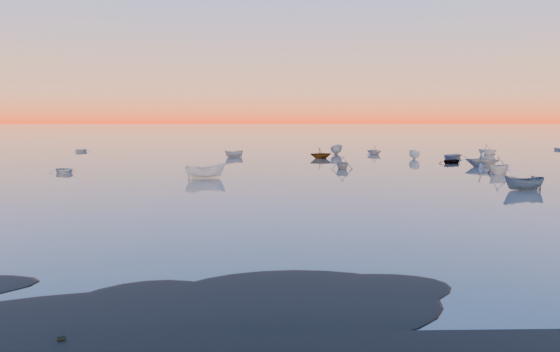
{
  "coord_description": "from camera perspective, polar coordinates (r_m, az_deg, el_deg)",
  "views": [
    {
      "loc": [
        0.34,
        -17.97,
        6.2
      ],
      "look_at": [
        1.56,
        28.0,
        1.1
      ],
      "focal_mm": 35.0,
      "sensor_mm": 36.0,
      "label": 1
    }
  ],
  "objects": [
    {
      "name": "ground",
      "position": [
        118.13,
        -1.68,
        3.32
      ],
      "size": [
        600.0,
        600.0,
        0.0
      ],
      "primitive_type": "plane",
      "color": "#6E635B",
      "rests_on": "ground"
    },
    {
      "name": "mud_lobes",
      "position": [
        18.06,
        -2.58,
        -13.71
      ],
      "size": [
        140.0,
        6.0,
        0.07
      ],
      "primitive_type": null,
      "color": "black",
      "rests_on": "ground"
    },
    {
      "name": "moored_fleet",
      "position": [
        71.24,
        -1.79,
        1.33
      ],
      "size": [
        124.0,
        58.0,
        1.2
      ],
      "primitive_type": null,
      "color": "white",
      "rests_on": "ground"
    },
    {
      "name": "boat_near_left",
      "position": [
        63.86,
        -21.63,
        0.31
      ],
      "size": [
        4.12,
        3.21,
        0.96
      ],
      "primitive_type": "imported",
      "rotation": [
        0.0,
        0.0,
        0.49
      ],
      "color": "white",
      "rests_on": "ground"
    },
    {
      "name": "boat_near_center",
      "position": [
        54.63,
        -7.79,
        -0.25
      ],
      "size": [
        3.11,
        4.48,
        1.43
      ],
      "primitive_type": "imported",
      "rotation": [
        0.0,
        0.0,
        1.94
      ],
      "color": "white",
      "rests_on": "ground"
    },
    {
      "name": "boat_near_right",
      "position": [
        64.02,
        6.53,
        0.73
      ],
      "size": [
        3.48,
        1.95,
        1.16
      ],
      "primitive_type": "imported",
      "rotation": [
        0.0,
        0.0,
        3.29
      ],
      "color": "gray",
      "rests_on": "ground"
    }
  ]
}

